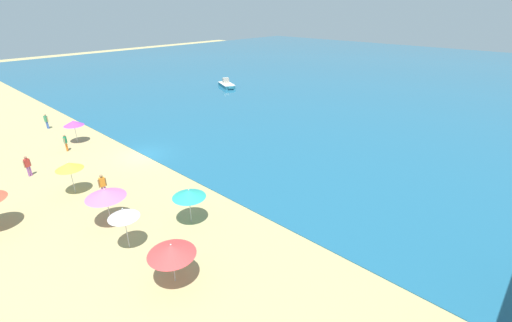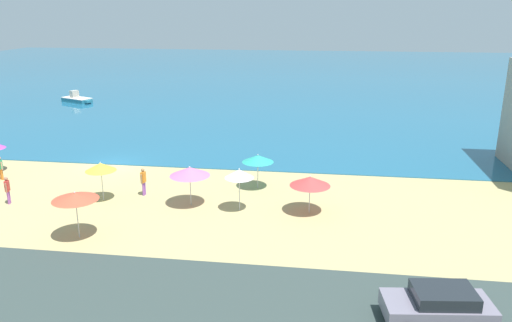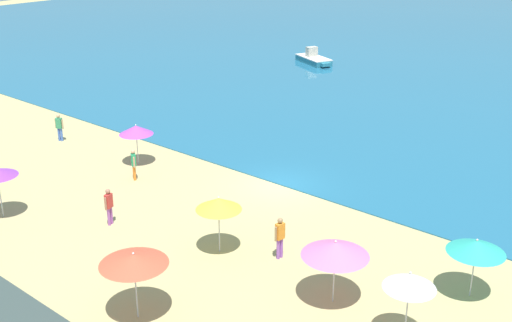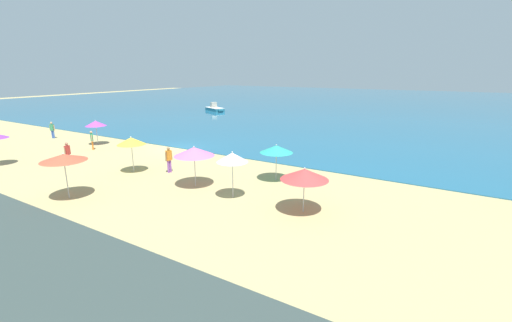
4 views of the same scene
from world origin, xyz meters
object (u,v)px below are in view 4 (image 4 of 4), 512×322
Objects in this scene: beach_umbrella_0 at (63,158)px; beach_umbrella_3 at (194,152)px; beach_umbrella_7 at (305,174)px; skiff_nearshore at (215,109)px; bather_3 at (92,139)px; beach_umbrella_1 at (96,123)px; beach_umbrella_5 at (232,157)px; bather_5 at (52,129)px; beach_umbrella_4 at (131,141)px; beach_umbrella_6 at (276,149)px; bather_1 at (68,153)px; bather_2 at (169,158)px.

beach_umbrella_0 is 1.03× the size of beach_umbrella_3.
beach_umbrella_3 is 7.18m from beach_umbrella_7.
bather_3 is at bearing -72.52° from skiff_nearshore.
beach_umbrella_3 is 14.64m from bather_3.
beach_umbrella_7 is 21.73m from bather_3.
beach_umbrella_5 reaches higher than beach_umbrella_1.
beach_umbrella_7 is at bearing -7.56° from bather_5.
beach_umbrella_5 is 26.09m from bather_5.
beach_umbrella_4 is at bearing 179.85° from beach_umbrella_3.
beach_umbrella_3 is 1.05× the size of beach_umbrella_7.
beach_umbrella_5 reaches higher than bather_3.
bather_1 is (-14.73, -4.89, -1.08)m from beach_umbrella_6.
beach_umbrella_1 reaches higher than bather_3.
bather_2 is at bearing -13.85° from beach_umbrella_1.
beach_umbrella_4 is at bearing 177.14° from beach_umbrella_5.
bather_5 is at bearing -175.50° from beach_umbrella_1.
beach_umbrella_6 is at bearing 18.37° from bather_1.
beach_umbrella_0 is 7.65m from bather_1.
bather_1 is 5.20m from bather_3.
beach_umbrella_3 is at bearing 48.33° from beach_umbrella_0.
beach_umbrella_5 reaches higher than bather_1.
bather_2 is (-3.41, 1.22, -1.13)m from beach_umbrella_3.
beach_umbrella_7 is (7.18, -0.18, -0.20)m from beach_umbrella_3.
bather_2 is 0.39× the size of skiff_nearshore.
beach_umbrella_7 is at bearing 3.64° from bather_1.
bather_1 is at bearing -166.06° from beach_umbrella_4.
beach_umbrella_7 reaches higher than bather_5.
beach_umbrella_5 is 1.46× the size of bather_2.
bather_3 is at bearing 172.12° from bather_2.
bather_2 is at bearing 160.37° from beach_umbrella_3.
beach_umbrella_0 reaches higher than bather_1.
beach_umbrella_4 is 2.78m from bather_2.
bather_1 is 35.17m from skiff_nearshore.
bather_1 is (-18.28, -1.16, -0.98)m from beach_umbrella_7.
beach_umbrella_0 is 1.47× the size of bather_1.
beach_umbrella_5 is at bearing -2.86° from beach_umbrella_4.
beach_umbrella_1 is 0.89× the size of beach_umbrella_5.
bather_2 is (2.21, 1.20, -1.17)m from beach_umbrella_4.
beach_umbrella_3 is 11.25m from bather_1.
bather_5 is at bearing 172.42° from bather_2.
beach_umbrella_6 is 5.15m from beach_umbrella_7.
bather_5 is at bearing 179.50° from beach_umbrella_6.
beach_umbrella_5 is (8.70, -0.43, 0.11)m from beach_umbrella_4.
beach_umbrella_3 is 5.07m from beach_umbrella_6.
beach_umbrella_4 reaches higher than beach_umbrella_6.
beach_umbrella_0 reaches higher than beach_umbrella_4.
beach_umbrella_7 is at bearing -46.07° from skiff_nearshore.
beach_umbrella_5 is 1.11× the size of beach_umbrella_7.
beach_umbrella_1 is 0.93× the size of beach_umbrella_4.
beach_umbrella_5 is 41.60m from skiff_nearshore.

